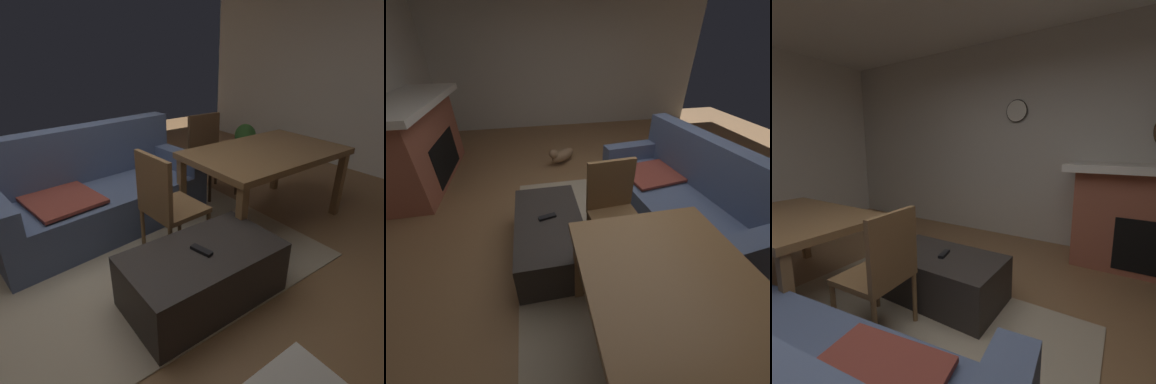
{
  "view_description": "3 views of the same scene",
  "coord_description": "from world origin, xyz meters",
  "views": [
    {
      "loc": [
        -0.85,
        -2.26,
        1.68
      ],
      "look_at": [
        0.39,
        -0.57,
        0.72
      ],
      "focal_mm": 30.5,
      "sensor_mm": 36.0,
      "label": 1
    },
    {
      "loc": [
        1.99,
        -0.89,
        1.81
      ],
      "look_at": [
        0.38,
        -0.57,
        0.72
      ],
      "focal_mm": 22.22,
      "sensor_mm": 36.0,
      "label": 2
    },
    {
      "loc": [
        -1.02,
        0.93,
        1.36
      ],
      "look_at": [
        0.09,
        -0.86,
        0.99
      ],
      "focal_mm": 24.61,
      "sensor_mm": 36.0,
      "label": 3
    }
  ],
  "objects": [
    {
      "name": "area_rug",
      "position": [
        0.3,
        -0.14,
        0.01
      ],
      "size": [
        2.6,
        2.0,
        0.01
      ],
      "primitive_type": "cube",
      "color": "tan",
      "rests_on": "ground"
    },
    {
      "name": "tv_remote",
      "position": [
        0.28,
        -0.84,
        0.42
      ],
      "size": [
        0.09,
        0.17,
        0.02
      ],
      "primitive_type": "cube",
      "rotation": [
        0.0,
        0.0,
        0.24
      ],
      "color": "black",
      "rests_on": "ottoman_coffee_table"
    },
    {
      "name": "floor",
      "position": [
        0.0,
        0.0,
        0.0
      ],
      "size": [
        9.02,
        9.02,
        0.0
      ],
      "primitive_type": "plane",
      "color": "olive"
    },
    {
      "name": "wall_back_fireplace_side",
      "position": [
        0.0,
        -2.81,
        1.42
      ],
      "size": [
        7.92,
        0.12,
        2.84
      ],
      "primitive_type": "cube",
      "color": "beige",
      "rests_on": "ground"
    },
    {
      "name": "dining_chair_west",
      "position": [
        0.37,
        -0.24,
        0.52
      ],
      "size": [
        0.47,
        0.47,
        0.93
      ],
      "color": "brown",
      "rests_on": "ground"
    },
    {
      "name": "dining_table",
      "position": [
        1.53,
        -0.23,
        0.66
      ],
      "size": [
        1.54,
        0.96,
        0.74
      ],
      "color": "brown",
      "rests_on": "ground"
    },
    {
      "name": "wall_clock",
      "position": [
        0.36,
        -2.72,
        1.84
      ],
      "size": [
        0.31,
        0.03,
        0.31
      ],
      "color": "silver"
    },
    {
      "name": "ottoman_coffee_table",
      "position": [
        0.3,
        -0.83,
        0.2
      ],
      "size": [
        1.09,
        0.61,
        0.41
      ],
      "primitive_type": "cube",
      "color": "#2D2826",
      "rests_on": "ground"
    }
  ]
}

